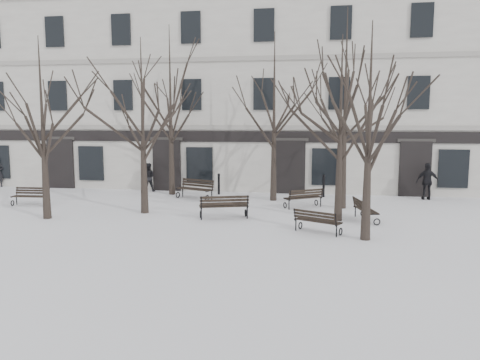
% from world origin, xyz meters
% --- Properties ---
extents(ground, '(100.00, 100.00, 0.00)m').
position_xyz_m(ground, '(0.00, 0.00, 0.00)').
color(ground, white).
rests_on(ground, ground).
extents(building, '(40.40, 10.20, 11.40)m').
position_xyz_m(building, '(0.00, 12.96, 5.52)').
color(building, beige).
rests_on(building, ground).
extents(tree_0, '(5.09, 5.09, 7.28)m').
position_xyz_m(tree_0, '(-5.99, -0.23, 4.55)').
color(tree_0, black).
rests_on(tree_0, ground).
extents(tree_1, '(5.20, 5.20, 7.43)m').
position_xyz_m(tree_1, '(-2.46, 1.50, 4.64)').
color(tree_1, black).
rests_on(tree_1, ground).
extents(tree_2, '(5.09, 5.09, 7.27)m').
position_xyz_m(tree_2, '(5.75, 1.23, 4.54)').
color(tree_2, black).
rests_on(tree_2, ground).
extents(tree_3, '(5.01, 5.01, 7.15)m').
position_xyz_m(tree_3, '(6.50, -1.72, 4.47)').
color(tree_3, black).
rests_on(tree_3, ground).
extents(tree_4, '(6.26, 6.26, 8.94)m').
position_xyz_m(tree_4, '(-2.82, 6.63, 5.59)').
color(tree_4, black).
rests_on(tree_4, ground).
extents(tree_5, '(5.76, 5.76, 8.23)m').
position_xyz_m(tree_5, '(2.78, 5.57, 5.15)').
color(tree_5, black).
rests_on(tree_5, ground).
extents(tree_6, '(6.23, 6.23, 8.90)m').
position_xyz_m(tree_6, '(6.08, 3.98, 5.56)').
color(tree_6, black).
rests_on(tree_6, ground).
extents(bench_0, '(1.72, 0.69, 0.85)m').
position_xyz_m(bench_0, '(-8.41, 2.40, 0.46)').
color(bench_0, black).
rests_on(bench_0, ground).
extents(bench_1, '(2.08, 1.28, 1.00)m').
position_xyz_m(bench_1, '(1.17, 0.85, 0.54)').
color(bench_1, black).
rests_on(bench_1, ground).
extents(bench_2, '(1.75, 1.31, 0.85)m').
position_xyz_m(bench_2, '(4.90, -1.08, 0.46)').
color(bench_2, black).
rests_on(bench_2, ground).
extents(bench_3, '(2.07, 1.42, 0.99)m').
position_xyz_m(bench_3, '(-1.21, 5.44, 0.54)').
color(bench_3, black).
rests_on(bench_3, ground).
extents(bench_4, '(1.81, 1.50, 0.90)m').
position_xyz_m(bench_4, '(4.33, 3.77, 0.49)').
color(bench_4, black).
rests_on(bench_4, ground).
extents(bench_5, '(0.97, 1.81, 0.87)m').
position_xyz_m(bench_5, '(6.78, 1.31, 0.47)').
color(bench_5, black).
rests_on(bench_5, ground).
extents(bollard_a, '(0.15, 0.15, 1.15)m').
position_xyz_m(bollard_a, '(-0.30, 7.00, 0.61)').
color(bollard_a, black).
rests_on(bollard_a, ground).
extents(bollard_b, '(0.15, 0.15, 1.20)m').
position_xyz_m(bollard_b, '(5.28, 7.01, 0.64)').
color(bollard_b, black).
rests_on(bollard_b, ground).
extents(pedestrian_b, '(0.93, 0.82, 1.61)m').
position_xyz_m(pedestrian_b, '(-4.44, 7.38, 0.00)').
color(pedestrian_b, black).
rests_on(pedestrian_b, ground).
extents(pedestrian_c, '(1.11, 0.50, 1.86)m').
position_xyz_m(pedestrian_c, '(10.43, 6.98, 0.00)').
color(pedestrian_c, black).
rests_on(pedestrian_c, ground).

